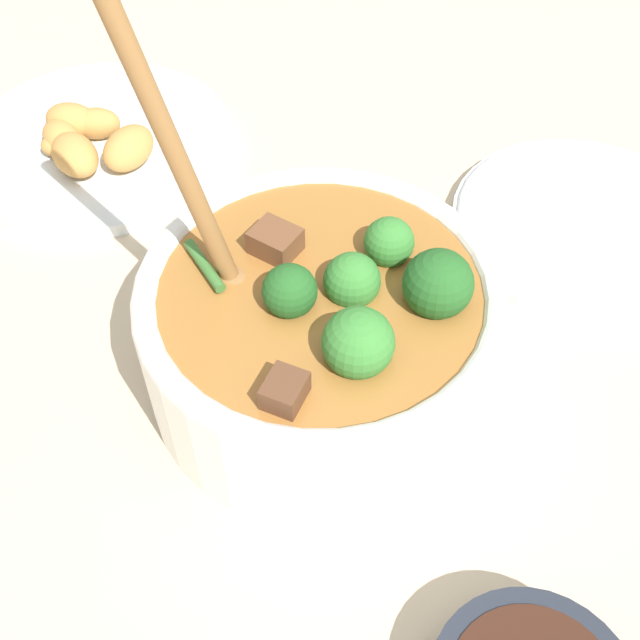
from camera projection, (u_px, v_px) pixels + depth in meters
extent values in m
plane|color=#C6B293|center=(320.00, 377.00, 0.56)|extent=(4.00, 4.00, 0.00)
cylinder|color=white|center=(320.00, 337.00, 0.53)|extent=(0.23, 0.23, 0.09)
torus|color=white|center=(320.00, 292.00, 0.49)|extent=(0.23, 0.23, 0.02)
cylinder|color=#9E662D|center=(320.00, 322.00, 0.52)|extent=(0.21, 0.21, 0.06)
sphere|color=#387F33|center=(389.00, 242.00, 0.51)|extent=(0.03, 0.03, 0.03)
cylinder|color=#6B9956|center=(387.00, 268.00, 0.52)|extent=(0.01, 0.01, 0.01)
sphere|color=#235B23|center=(290.00, 291.00, 0.48)|extent=(0.03, 0.03, 0.03)
cylinder|color=#6B9956|center=(291.00, 318.00, 0.50)|extent=(0.01, 0.01, 0.02)
sphere|color=#387F33|center=(358.00, 343.00, 0.45)|extent=(0.04, 0.04, 0.04)
cylinder|color=#6B9956|center=(356.00, 375.00, 0.47)|extent=(0.01, 0.01, 0.02)
sphere|color=#387F33|center=(352.00, 281.00, 0.49)|extent=(0.04, 0.04, 0.04)
cylinder|color=#6B9956|center=(351.00, 308.00, 0.51)|extent=(0.01, 0.01, 0.02)
sphere|color=#235B23|center=(438.00, 284.00, 0.48)|extent=(0.04, 0.04, 0.04)
cylinder|color=#6B9956|center=(432.00, 318.00, 0.50)|extent=(0.02, 0.02, 0.02)
cube|color=brown|center=(285.00, 392.00, 0.44)|extent=(0.03, 0.03, 0.02)
cube|color=brown|center=(276.00, 244.00, 0.51)|extent=(0.03, 0.03, 0.02)
cylinder|color=#3D7533|center=(205.00, 265.00, 0.50)|extent=(0.05, 0.02, 0.01)
ellipsoid|color=olive|center=(232.00, 280.00, 0.50)|extent=(0.04, 0.03, 0.01)
cylinder|color=olive|center=(167.00, 135.00, 0.43)|extent=(0.06, 0.04, 0.22)
cylinder|color=white|center=(584.00, 227.00, 0.65)|extent=(0.21, 0.21, 0.01)
torus|color=white|center=(586.00, 222.00, 0.65)|extent=(0.21, 0.21, 0.01)
cylinder|color=white|center=(99.00, 143.00, 0.72)|extent=(0.24, 0.24, 0.01)
ellipsoid|color=#CC8E47|center=(62.00, 138.00, 0.70)|extent=(0.05, 0.04, 0.03)
ellipsoid|color=#CC8E47|center=(96.00, 123.00, 0.71)|extent=(0.05, 0.05, 0.03)
ellipsoid|color=#CC8E47|center=(75.00, 155.00, 0.68)|extent=(0.06, 0.05, 0.03)
ellipsoid|color=#CC8E47|center=(60.00, 145.00, 0.69)|extent=(0.04, 0.04, 0.02)
ellipsoid|color=#CC8E47|center=(72.00, 121.00, 0.71)|extent=(0.06, 0.05, 0.03)
ellipsoid|color=#CC8E47|center=(128.00, 148.00, 0.68)|extent=(0.05, 0.06, 0.03)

